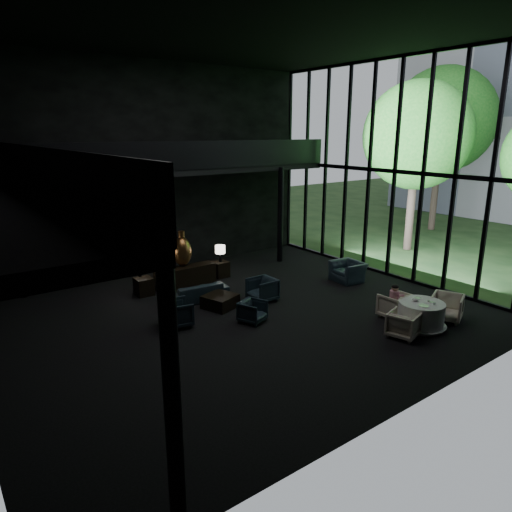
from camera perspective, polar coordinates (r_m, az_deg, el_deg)
floor at (r=14.03m, az=-1.93°, el=-7.44°), size 14.00×12.00×0.02m
ceiling at (r=13.19m, az=-2.28°, el=26.56°), size 14.00×12.00×0.02m
wall_back at (r=18.27m, az=-12.94°, el=10.47°), size 14.00×0.04×8.00m
wall_front at (r=8.78m, az=20.65°, el=4.97°), size 14.00×0.04×8.00m
curtain_wall at (r=17.86m, az=16.97°, el=10.09°), size 0.20×12.00×8.00m
mezzanine_left at (r=10.87m, az=-29.38°, el=5.81°), size 2.00×12.00×0.25m
mezzanine_back at (r=17.80m, az=-8.62°, el=10.56°), size 12.00×2.00×0.25m
railing_left at (r=10.97m, az=-24.58°, el=9.63°), size 0.06×12.00×1.00m
railing_back at (r=16.89m, az=-7.08°, el=12.40°), size 12.00×0.06×1.00m
column_sw at (r=6.48m, az=-10.44°, el=-16.95°), size 0.24×0.24×4.00m
column_nw at (r=16.91m, az=-27.77°, el=1.84°), size 0.24×0.24×4.00m
column_ne at (r=19.33m, az=3.07°, el=5.09°), size 0.24×0.24×4.00m
tree_near at (r=22.26m, az=19.50°, el=13.99°), size 4.80×4.80×7.65m
tree_far at (r=27.54m, az=22.26°, el=15.41°), size 5.60×5.60×8.80m
console at (r=16.69m, az=-8.80°, el=-2.53°), size 2.27×0.52×0.72m
bronze_urn at (r=16.60m, az=-9.23°, el=0.61°), size 0.69×0.69×1.28m
side_table_left at (r=16.08m, az=-13.84°, el=-3.72°), size 0.55×0.55×0.61m
table_lamp_left at (r=16.07m, az=-14.39°, el=-0.72°), size 0.43×0.43×0.72m
side_table_right at (r=17.61m, az=-4.46°, el=-1.65°), size 0.55×0.55×0.60m
table_lamp_right at (r=17.40m, az=-4.50°, el=0.74°), size 0.38×0.38×0.64m
sofa at (r=15.22m, az=-7.29°, el=-4.18°), size 1.97×0.75×0.75m
lounge_armchair_west at (r=13.34m, az=-9.93°, el=-6.78°), size 0.98×1.03×0.92m
lounge_armchair_east at (r=15.05m, az=0.80°, el=-3.94°), size 0.85×0.90×0.93m
lounge_armchair_south at (r=13.48m, az=-0.43°, el=-6.95°), size 0.80×0.78×0.64m
window_armchair at (r=17.35m, az=11.44°, el=-1.42°), size 0.87×1.25×1.04m
coffee_table at (r=14.62m, az=-4.50°, el=-5.65°), size 1.17×1.17×0.41m
dining_table at (r=13.95m, az=19.89°, el=-7.10°), size 1.45×1.45×0.75m
dining_chair_north at (r=14.33m, az=17.03°, el=-5.69°), size 0.92×0.86×0.91m
dining_chair_east at (r=14.69m, az=22.79°, el=-5.61°), size 1.17×1.20×0.96m
dining_chair_west at (r=13.14m, az=17.98°, el=-7.99°), size 0.90×0.94×0.79m
child at (r=14.21m, az=16.93°, el=-4.58°), size 0.28×0.28×0.61m
plate_a at (r=13.53m, az=20.24°, el=-5.86°), size 0.30×0.30×0.02m
plate_b at (r=14.10m, az=19.59°, el=-4.95°), size 0.24×0.24×0.01m
saucer at (r=13.91m, az=21.02°, el=-5.37°), size 0.20×0.20×0.01m
coffee_cup at (r=13.88m, az=20.78°, el=-5.25°), size 0.09×0.09×0.05m
cereal_bowl at (r=13.82m, az=19.30°, el=-5.17°), size 0.18×0.18×0.09m
cream_pot at (r=13.72m, az=21.41°, el=-5.55°), size 0.07×0.07×0.07m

